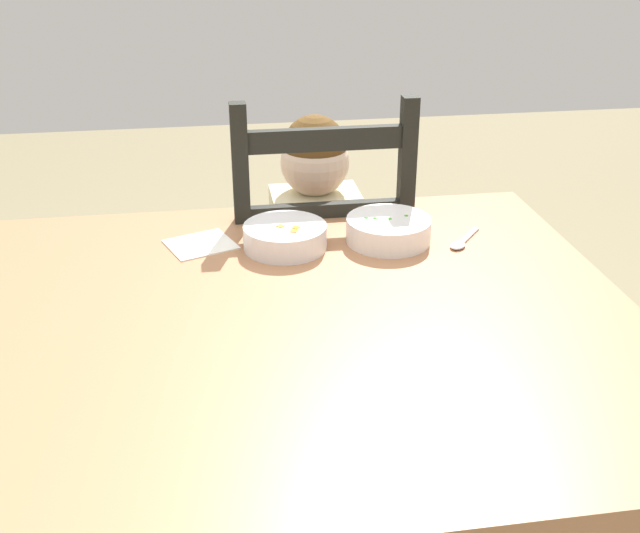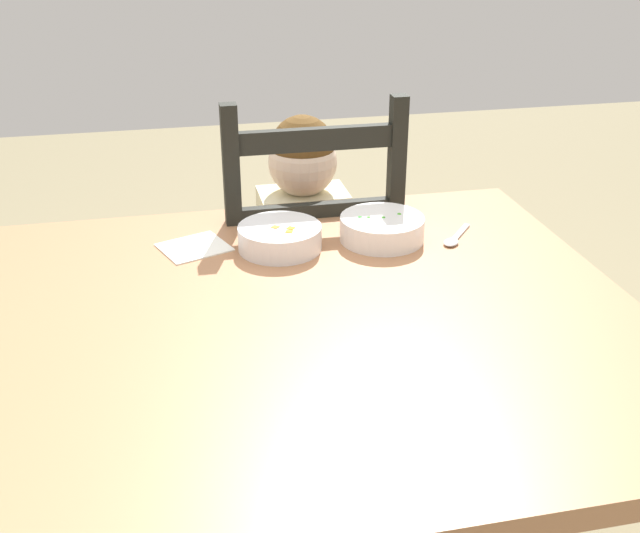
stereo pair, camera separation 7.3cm
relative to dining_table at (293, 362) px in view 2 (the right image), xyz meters
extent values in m
cube|color=#A6704B|center=(0.00, 0.00, 0.08)|extent=(1.26, 1.08, 0.04)
cylinder|color=#A6704B|center=(-0.55, 0.46, -0.30)|extent=(0.07, 0.07, 0.71)
cylinder|color=#A6704B|center=(0.55, 0.46, -0.30)|extent=(0.07, 0.07, 0.71)
cube|color=black|center=(0.14, 0.64, -0.23)|extent=(0.42, 0.42, 0.02)
cube|color=black|center=(0.33, 0.83, -0.45)|extent=(0.04, 0.04, 0.41)
cube|color=black|center=(-0.05, 0.83, -0.45)|extent=(0.04, 0.04, 0.41)
cube|color=black|center=(0.33, 0.45, -0.45)|extent=(0.04, 0.04, 0.41)
cube|color=black|center=(-0.05, 0.45, -0.45)|extent=(0.04, 0.04, 0.41)
cube|color=black|center=(0.33, 0.45, 0.07)|extent=(0.04, 0.04, 0.59)
cube|color=black|center=(-0.05, 0.45, 0.07)|extent=(0.04, 0.04, 0.59)
cube|color=black|center=(0.14, 0.45, 0.28)|extent=(0.36, 0.02, 0.05)
cube|color=black|center=(0.14, 0.45, 0.10)|extent=(0.36, 0.02, 0.05)
cube|color=beige|center=(0.14, 0.61, -0.06)|extent=(0.22, 0.14, 0.32)
sphere|color=beige|center=(0.14, 0.61, 0.18)|extent=(0.17, 0.17, 0.17)
sphere|color=#563918|center=(0.14, 0.61, 0.21)|extent=(0.16, 0.16, 0.16)
cylinder|color=#3F4C72|center=(0.08, 0.49, -0.44)|extent=(0.07, 0.07, 0.43)
cylinder|color=#3F4C72|center=(0.19, 0.49, -0.44)|extent=(0.07, 0.07, 0.43)
cylinder|color=beige|center=(0.01, 0.51, 0.02)|extent=(0.06, 0.24, 0.13)
cylinder|color=beige|center=(0.27, 0.51, 0.02)|extent=(0.06, 0.24, 0.13)
cylinder|color=white|center=(0.25, 0.29, 0.12)|extent=(0.18, 0.18, 0.05)
cylinder|color=white|center=(0.25, 0.29, 0.10)|extent=(0.08, 0.08, 0.01)
cylinder|color=green|center=(0.25, 0.29, 0.13)|extent=(0.15, 0.15, 0.03)
sphere|color=green|center=(0.20, 0.30, 0.14)|extent=(0.01, 0.01, 0.01)
sphere|color=green|center=(0.22, 0.30, 0.14)|extent=(0.01, 0.01, 0.01)
sphere|color=green|center=(0.29, 0.30, 0.14)|extent=(0.01, 0.01, 0.01)
sphere|color=green|center=(0.25, 0.29, 0.14)|extent=(0.01, 0.01, 0.01)
cylinder|color=white|center=(0.03, 0.29, 0.12)|extent=(0.18, 0.18, 0.05)
cylinder|color=white|center=(0.03, 0.29, 0.10)|extent=(0.08, 0.08, 0.01)
cylinder|color=orange|center=(0.03, 0.29, 0.13)|extent=(0.14, 0.14, 0.03)
cube|color=orange|center=(0.05, 0.27, 0.14)|extent=(0.02, 0.02, 0.01)
cube|color=orange|center=(0.04, 0.26, 0.14)|extent=(0.02, 0.02, 0.01)
cube|color=orange|center=(0.02, 0.29, 0.14)|extent=(0.02, 0.02, 0.01)
cube|color=silver|center=(0.43, 0.29, 0.10)|extent=(0.07, 0.08, 0.00)
ellipsoid|color=silver|center=(0.39, 0.24, 0.10)|extent=(0.05, 0.05, 0.01)
cube|color=white|center=(-0.15, 0.33, 0.10)|extent=(0.17, 0.16, 0.00)
camera|label=1|loc=(-0.13, -1.19, 0.77)|focal=43.34mm
camera|label=2|loc=(-0.20, -1.17, 0.77)|focal=43.34mm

